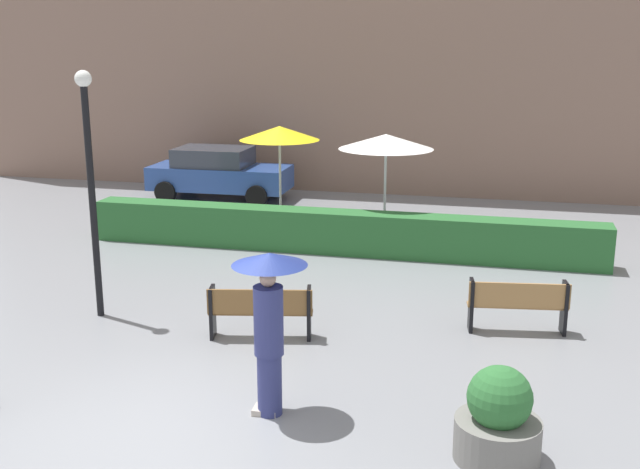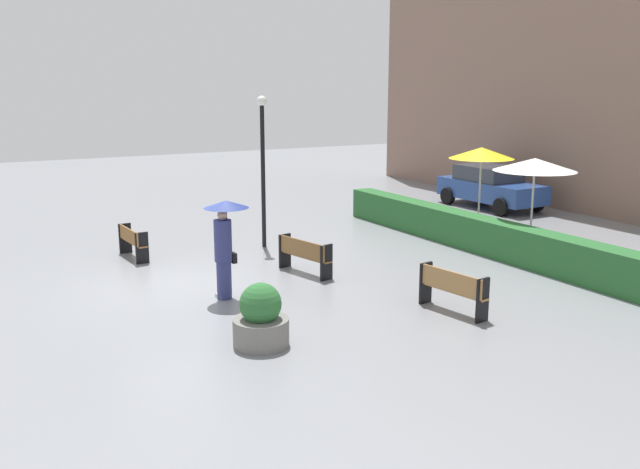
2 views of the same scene
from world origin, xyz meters
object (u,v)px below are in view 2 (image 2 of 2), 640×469
(bench_near_left, at_px, (132,240))
(bench_far_right, at_px, (452,288))
(bench_mid_center, at_px, (304,254))
(patio_umbrella_white, at_px, (535,165))
(pedestrian_with_umbrella, at_px, (225,236))
(planter_pot, at_px, (261,319))
(lamp_post, at_px, (263,157))
(parked_car, at_px, (490,186))
(patio_umbrella_yellow, at_px, (482,153))

(bench_near_left, xyz_separation_m, bench_far_right, (7.64, 4.54, 0.04))
(bench_far_right, height_order, bench_mid_center, bench_far_right)
(patio_umbrella_white, bearing_deg, bench_near_left, -114.59)
(pedestrian_with_umbrella, xyz_separation_m, patio_umbrella_white, (0.04, 9.04, 1.03))
(planter_pot, bearing_deg, bench_far_right, 86.61)
(bench_mid_center, distance_m, planter_pot, 4.77)
(pedestrian_with_umbrella, xyz_separation_m, lamp_post, (-4.01, 2.75, 1.20))
(bench_mid_center, bearing_deg, planter_pot, -37.00)
(pedestrian_with_umbrella, xyz_separation_m, parked_car, (-5.68, 12.86, -0.57))
(bench_mid_center, bearing_deg, pedestrian_with_umbrella, -68.99)
(parked_car, bearing_deg, lamp_post, -80.64)
(bench_near_left, relative_size, patio_umbrella_yellow, 0.58)
(bench_near_left, height_order, planter_pot, planter_pot)
(bench_mid_center, bearing_deg, patio_umbrella_white, 81.78)
(bench_near_left, height_order, bench_far_right, bench_far_right)
(bench_mid_center, bearing_deg, bench_near_left, -137.51)
(bench_mid_center, xyz_separation_m, lamp_post, (-3.09, 0.35, 2.07))
(planter_pot, distance_m, patio_umbrella_white, 10.12)
(bench_far_right, height_order, lamp_post, lamp_post)
(bench_far_right, height_order, pedestrian_with_umbrella, pedestrian_with_umbrella)
(bench_near_left, height_order, patio_umbrella_white, patio_umbrella_white)
(bench_far_right, xyz_separation_m, patio_umbrella_yellow, (-5.89, 6.01, 1.93))
(bench_mid_center, height_order, planter_pot, planter_pot)
(lamp_post, bearing_deg, bench_near_left, -97.75)
(patio_umbrella_yellow, relative_size, patio_umbrella_white, 1.02)
(bench_near_left, distance_m, patio_umbrella_yellow, 10.88)
(lamp_post, height_order, patio_umbrella_white, lamp_post)
(bench_far_right, bearing_deg, planter_pot, -93.39)
(patio_umbrella_yellow, bearing_deg, bench_near_left, -99.42)
(bench_mid_center, bearing_deg, patio_umbrella_yellow, 104.17)
(bench_near_left, bearing_deg, bench_far_right, 30.73)
(bench_mid_center, distance_m, patio_umbrella_yellow, 7.75)
(bench_near_left, bearing_deg, parked_car, 94.87)
(bench_mid_center, height_order, lamp_post, lamp_post)
(bench_far_right, bearing_deg, bench_mid_center, -162.78)
(patio_umbrella_yellow, distance_m, patio_umbrella_white, 2.86)
(bench_far_right, xyz_separation_m, pedestrian_with_umbrella, (-3.14, -3.65, 0.85))
(pedestrian_with_umbrella, bearing_deg, patio_umbrella_white, 89.73)
(patio_umbrella_white, xyz_separation_m, parked_car, (-5.72, 3.82, -1.59))
(bench_far_right, relative_size, patio_umbrella_white, 0.64)
(pedestrian_with_umbrella, height_order, lamp_post, lamp_post)
(bench_near_left, distance_m, bench_mid_center, 4.86)
(lamp_post, bearing_deg, bench_far_right, 7.20)
(lamp_post, distance_m, parked_car, 10.40)
(pedestrian_with_umbrella, bearing_deg, patio_umbrella_yellow, 105.91)
(pedestrian_with_umbrella, distance_m, parked_car, 14.07)
(patio_umbrella_white, bearing_deg, pedestrian_with_umbrella, -90.27)
(bench_far_right, relative_size, pedestrian_with_umbrella, 0.77)
(parked_car, bearing_deg, patio_umbrella_white, -33.73)
(bench_mid_center, relative_size, planter_pot, 1.50)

